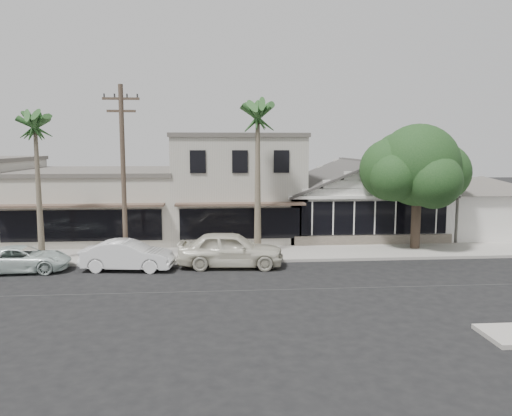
{
  "coord_description": "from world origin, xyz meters",
  "views": [
    {
      "loc": [
        -4.44,
        -20.17,
        6.03
      ],
      "look_at": [
        -2.28,
        6.0,
        2.72
      ],
      "focal_mm": 35.0,
      "sensor_mm": 36.0,
      "label": 1
    }
  ],
  "objects": [
    {
      "name": "row_building_midnear",
      "position": [
        -12.0,
        13.5,
        2.1
      ],
      "size": [
        10.0,
        10.0,
        4.2
      ],
      "primitive_type": "cube",
      "color": "#B3AFA0",
      "rests_on": "ground"
    },
    {
      "name": "sidewalk_north",
      "position": [
        -8.0,
        6.75,
        0.07
      ],
      "size": [
        90.0,
        3.5,
        0.15
      ],
      "primitive_type": "cube",
      "color": "#9E9991",
      "rests_on": "ground"
    },
    {
      "name": "car_2",
      "position": [
        -13.7,
        4.04,
        0.62
      ],
      "size": [
        4.58,
        2.34,
        1.24
      ],
      "primitive_type": "imported",
      "rotation": [
        0.0,
        0.0,
        1.64
      ],
      "color": "silver",
      "rests_on": "ground"
    },
    {
      "name": "side_cottage",
      "position": [
        13.2,
        11.5,
        1.5
      ],
      "size": [
        6.0,
        6.0,
        3.0
      ],
      "primitive_type": "cube",
      "color": "white",
      "rests_on": "ground"
    },
    {
      "name": "ground",
      "position": [
        0.0,
        0.0,
        0.0
      ],
      "size": [
        140.0,
        140.0,
        0.0
      ],
      "primitive_type": "plane",
      "color": "black",
      "rests_on": "ground"
    },
    {
      "name": "car_1",
      "position": [
        -8.7,
        3.95,
        0.73
      ],
      "size": [
        4.56,
        2.05,
        1.45
      ],
      "primitive_type": "imported",
      "rotation": [
        0.0,
        0.0,
        1.45
      ],
      "color": "white",
      "rests_on": "ground"
    },
    {
      "name": "palm_mid",
      "position": [
        -13.29,
        5.61,
        6.92
      ],
      "size": [
        3.02,
        3.02,
        8.04
      ],
      "color": "#726651",
      "rests_on": "ground"
    },
    {
      "name": "palm_east",
      "position": [
        -2.15,
        6.48,
        7.56
      ],
      "size": [
        3.15,
        3.15,
        8.81
      ],
      "color": "#726651",
      "rests_on": "ground"
    },
    {
      "name": "utility_pole",
      "position": [
        -9.0,
        5.2,
        4.79
      ],
      "size": [
        1.8,
        0.24,
        9.0
      ],
      "color": "brown",
      "rests_on": "ground"
    },
    {
      "name": "corner_shop",
      "position": [
        5.0,
        12.47,
        2.62
      ],
      "size": [
        10.4,
        8.6,
        5.1
      ],
      "color": "white",
      "rests_on": "ground"
    },
    {
      "name": "shade_tree",
      "position": [
        6.97,
        7.43,
        4.77
      ],
      "size": [
        6.53,
        5.9,
        7.24
      ],
      "rotation": [
        0.0,
        0.0,
        0.37
      ],
      "color": "#47372B",
      "rests_on": "ground"
    },
    {
      "name": "row_building_near",
      "position": [
        -3.0,
        13.5,
        3.25
      ],
      "size": [
        8.0,
        10.0,
        6.5
      ],
      "primitive_type": "cube",
      "color": "#BAB5A8",
      "rests_on": "ground"
    },
    {
      "name": "car_0",
      "position": [
        -3.7,
        4.18,
        0.89
      ],
      "size": [
        5.39,
        2.51,
        1.78
      ],
      "primitive_type": "imported",
      "rotation": [
        0.0,
        0.0,
        1.49
      ],
      "color": "beige",
      "rests_on": "ground"
    }
  ]
}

